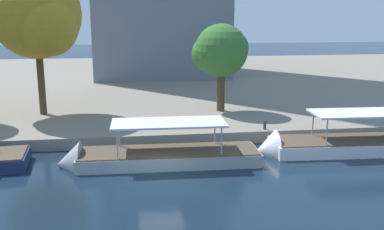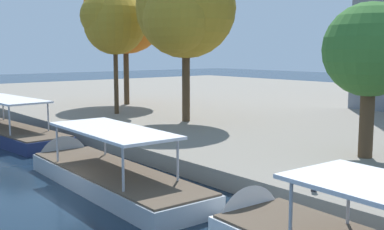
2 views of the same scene
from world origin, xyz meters
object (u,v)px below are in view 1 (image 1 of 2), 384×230
at_px(tree_1, 36,17).
at_px(tree_3, 221,51).
at_px(tour_boat_2, 150,159).
at_px(tour_boat_3, 356,147).
at_px(mooring_bollard_1, 265,125).

relative_size(tree_1, tree_3, 1.59).
height_order(tour_boat_2, tree_1, tree_1).
xyz_separation_m(tour_boat_3, tree_3, (-7.31, 10.18, 5.66)).
bearing_deg(mooring_bollard_1, tree_3, 106.41).
height_order(tour_boat_2, tree_3, tree_3).
distance_m(mooring_bollard_1, tree_1, 19.90).
height_order(mooring_bollard_1, tree_1, tree_1).
relative_size(mooring_bollard_1, tree_1, 0.05).
bearing_deg(tree_1, mooring_bollard_1, -22.88).
distance_m(tour_boat_2, tree_1, 16.42).
bearing_deg(mooring_bollard_1, tour_boat_3, -33.08).
xyz_separation_m(tour_boat_2, tree_1, (-8.38, 11.30, 8.46)).
height_order(mooring_bollard_1, tree_3, tree_3).
relative_size(tour_boat_2, tree_1, 1.05).
height_order(tour_boat_3, tree_1, tree_1).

